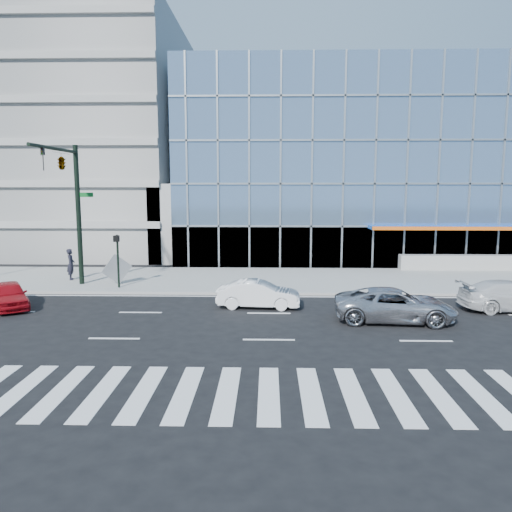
# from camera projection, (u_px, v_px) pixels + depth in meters

# --- Properties ---
(ground) EXTENTS (160.00, 160.00, 0.00)m
(ground) POSITION_uv_depth(u_px,v_px,m) (269.00, 313.00, 23.12)
(ground) COLOR black
(ground) RESTS_ON ground
(sidewalk) EXTENTS (120.00, 8.00, 0.15)m
(sidewalk) POSITION_uv_depth(u_px,v_px,m) (269.00, 279.00, 31.03)
(sidewalk) COLOR gray
(sidewalk) RESTS_ON ground
(theatre_building) EXTENTS (42.00, 26.00, 15.00)m
(theatre_building) POSITION_uv_depth(u_px,v_px,m) (416.00, 168.00, 47.45)
(theatre_building) COLOR #6686AA
(theatre_building) RESTS_ON ground
(parking_garage) EXTENTS (24.00, 24.00, 20.00)m
(parking_garage) POSITION_uv_depth(u_px,v_px,m) (62.00, 142.00, 47.95)
(parking_garage) COLOR gray
(parking_garage) RESTS_ON ground
(ramp_block) EXTENTS (6.00, 8.00, 6.00)m
(ramp_block) POSITION_uv_depth(u_px,v_px,m) (195.00, 221.00, 40.67)
(ramp_block) COLOR gray
(ramp_block) RESTS_ON ground
(tower_backdrop) EXTENTS (14.00, 14.00, 48.00)m
(tower_backdrop) POSITION_uv_depth(u_px,v_px,m) (103.00, 84.00, 89.78)
(tower_backdrop) COLOR gray
(tower_backdrop) RESTS_ON ground
(traffic_signal) EXTENTS (1.14, 5.74, 8.00)m
(traffic_signal) POSITION_uv_depth(u_px,v_px,m) (67.00, 180.00, 27.05)
(traffic_signal) COLOR black
(traffic_signal) RESTS_ON sidewalk
(ped_signal_post) EXTENTS (0.30, 0.33, 3.00)m
(ped_signal_post) POSITION_uv_depth(u_px,v_px,m) (117.00, 253.00, 27.93)
(ped_signal_post) COLOR black
(ped_signal_post) RESTS_ON sidewalk
(silver_suv) EXTENTS (5.38, 2.83, 1.44)m
(silver_suv) POSITION_uv_depth(u_px,v_px,m) (395.00, 305.00, 21.71)
(silver_suv) COLOR #BBBBC0
(silver_suv) RESTS_ON ground
(white_suv) EXTENTS (4.93, 2.14, 1.41)m
(white_suv) POSITION_uv_depth(u_px,v_px,m) (512.00, 296.00, 23.55)
(white_suv) COLOR silver
(white_suv) RESTS_ON ground
(white_sedan) EXTENTS (4.09, 1.67, 1.32)m
(white_sedan) POSITION_uv_depth(u_px,v_px,m) (258.00, 294.00, 24.16)
(white_sedan) COLOR white
(white_sedan) RESTS_ON ground
(red_sedan) EXTENTS (3.32, 3.97, 1.28)m
(red_sedan) POSITION_uv_depth(u_px,v_px,m) (9.00, 295.00, 24.05)
(red_sedan) COLOR #A30C14
(red_sedan) RESTS_ON ground
(pedestrian) EXTENTS (0.63, 0.79, 1.91)m
(pedestrian) POSITION_uv_depth(u_px,v_px,m) (71.00, 264.00, 30.46)
(pedestrian) COLOR black
(pedestrian) RESTS_ON sidewalk
(tilted_panel) EXTENTS (1.56, 1.06, 1.83)m
(tilted_panel) POSITION_uv_depth(u_px,v_px,m) (117.00, 269.00, 28.95)
(tilted_panel) COLOR gray
(tilted_panel) RESTS_ON sidewalk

